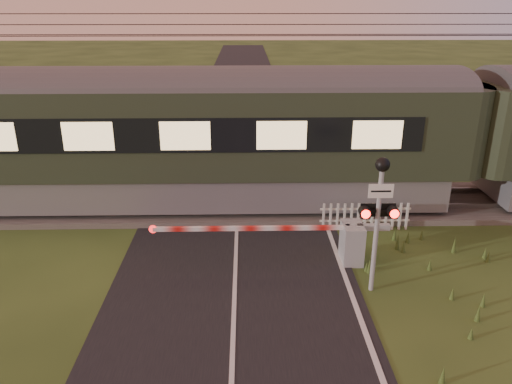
{
  "coord_description": "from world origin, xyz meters",
  "views": [
    {
      "loc": [
        0.29,
        -8.95,
        6.48
      ],
      "look_at": [
        0.55,
        3.2,
        1.79
      ],
      "focal_mm": 35.0,
      "sensor_mm": 36.0,
      "label": 1
    }
  ],
  "objects_px": {
    "boom_gate": "(342,241)",
    "crossing_signal": "(379,202)",
    "train": "(469,135)",
    "picket_fence": "(365,216)"
  },
  "relations": [
    {
      "from": "train",
      "to": "crossing_signal",
      "type": "height_order",
      "value": "train"
    },
    {
      "from": "boom_gate",
      "to": "crossing_signal",
      "type": "height_order",
      "value": "crossing_signal"
    },
    {
      "from": "boom_gate",
      "to": "crossing_signal",
      "type": "bearing_deg",
      "value": -71.55
    },
    {
      "from": "train",
      "to": "boom_gate",
      "type": "xyz_separation_m",
      "value": [
        -4.7,
        -3.8,
        -1.82
      ]
    },
    {
      "from": "train",
      "to": "picket_fence",
      "type": "height_order",
      "value": "train"
    },
    {
      "from": "crossing_signal",
      "to": "train",
      "type": "bearing_deg",
      "value": 51.06
    },
    {
      "from": "train",
      "to": "crossing_signal",
      "type": "relative_size",
      "value": 13.83
    },
    {
      "from": "train",
      "to": "picket_fence",
      "type": "distance_m",
      "value": 4.55
    },
    {
      "from": "boom_gate",
      "to": "crossing_signal",
      "type": "xyz_separation_m",
      "value": [
        0.48,
        -1.43,
        1.68
      ]
    },
    {
      "from": "boom_gate",
      "to": "picket_fence",
      "type": "relative_size",
      "value": 2.29
    }
  ]
}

